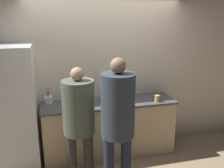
{
  "coord_description": "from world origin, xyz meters",
  "views": [
    {
      "loc": [
        -0.87,
        -3.34,
        2.31
      ],
      "look_at": [
        0.0,
        0.14,
        1.28
      ],
      "focal_mm": 40.0,
      "sensor_mm": 36.0,
      "label": 1
    }
  ],
  "objects_px": {
    "person_center": "(118,116)",
    "utensil_crock": "(49,100)",
    "bottle_green": "(70,94)",
    "refrigerator": "(10,110)",
    "person_left": "(79,116)",
    "fruit_bowl": "(109,99)",
    "cup_yellow": "(157,98)"
  },
  "relations": [
    {
      "from": "person_left",
      "to": "bottle_green",
      "type": "distance_m",
      "value": 0.91
    },
    {
      "from": "person_center",
      "to": "utensil_crock",
      "type": "height_order",
      "value": "person_center"
    },
    {
      "from": "refrigerator",
      "to": "bottle_green",
      "type": "relative_size",
      "value": 7.3
    },
    {
      "from": "refrigerator",
      "to": "cup_yellow",
      "type": "bearing_deg",
      "value": -3.81
    },
    {
      "from": "fruit_bowl",
      "to": "utensil_crock",
      "type": "bearing_deg",
      "value": 172.44
    },
    {
      "from": "refrigerator",
      "to": "person_left",
      "type": "distance_m",
      "value": 1.14
    },
    {
      "from": "person_center",
      "to": "person_left",
      "type": "bearing_deg",
      "value": 141.79
    },
    {
      "from": "fruit_bowl",
      "to": "refrigerator",
      "type": "bearing_deg",
      "value": -177.73
    },
    {
      "from": "refrigerator",
      "to": "fruit_bowl",
      "type": "distance_m",
      "value": 1.5
    },
    {
      "from": "utensil_crock",
      "to": "person_center",
      "type": "bearing_deg",
      "value": -55.85
    },
    {
      "from": "person_left",
      "to": "fruit_bowl",
      "type": "height_order",
      "value": "person_left"
    },
    {
      "from": "utensil_crock",
      "to": "cup_yellow",
      "type": "distance_m",
      "value": 1.72
    },
    {
      "from": "utensil_crock",
      "to": "cup_yellow",
      "type": "xyz_separation_m",
      "value": [
        1.69,
        -0.33,
        -0.01
      ]
    },
    {
      "from": "fruit_bowl",
      "to": "bottle_green",
      "type": "relative_size",
      "value": 1.04
    },
    {
      "from": "person_left",
      "to": "utensil_crock",
      "type": "distance_m",
      "value": 0.93
    },
    {
      "from": "cup_yellow",
      "to": "refrigerator",
      "type": "bearing_deg",
      "value": 176.19
    },
    {
      "from": "bottle_green",
      "to": "cup_yellow",
      "type": "relative_size",
      "value": 2.46
    },
    {
      "from": "person_left",
      "to": "bottle_green",
      "type": "bearing_deg",
      "value": 91.84
    },
    {
      "from": "bottle_green",
      "to": "person_center",
      "type": "bearing_deg",
      "value": -69.9
    },
    {
      "from": "cup_yellow",
      "to": "person_center",
      "type": "bearing_deg",
      "value": -136.36
    },
    {
      "from": "utensil_crock",
      "to": "bottle_green",
      "type": "bearing_deg",
      "value": 10.64
    },
    {
      "from": "refrigerator",
      "to": "person_center",
      "type": "relative_size",
      "value": 1.03
    },
    {
      "from": "refrigerator",
      "to": "person_left",
      "type": "bearing_deg",
      "value": -35.56
    },
    {
      "from": "person_center",
      "to": "fruit_bowl",
      "type": "relative_size",
      "value": 6.84
    },
    {
      "from": "fruit_bowl",
      "to": "bottle_green",
      "type": "distance_m",
      "value": 0.63
    },
    {
      "from": "person_center",
      "to": "bottle_green",
      "type": "xyz_separation_m",
      "value": [
        -0.46,
        1.25,
        -0.1
      ]
    },
    {
      "from": "refrigerator",
      "to": "bottle_green",
      "type": "xyz_separation_m",
      "value": [
        0.9,
        0.25,
        0.09
      ]
    },
    {
      "from": "person_center",
      "to": "fruit_bowl",
      "type": "height_order",
      "value": "person_center"
    },
    {
      "from": "bottle_green",
      "to": "cup_yellow",
      "type": "bearing_deg",
      "value": -16.51
    },
    {
      "from": "fruit_bowl",
      "to": "cup_yellow",
      "type": "xyz_separation_m",
      "value": [
        0.74,
        -0.21,
        0.01
      ]
    },
    {
      "from": "person_center",
      "to": "utensil_crock",
      "type": "distance_m",
      "value": 1.43
    },
    {
      "from": "person_center",
      "to": "cup_yellow",
      "type": "bearing_deg",
      "value": 43.64
    }
  ]
}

